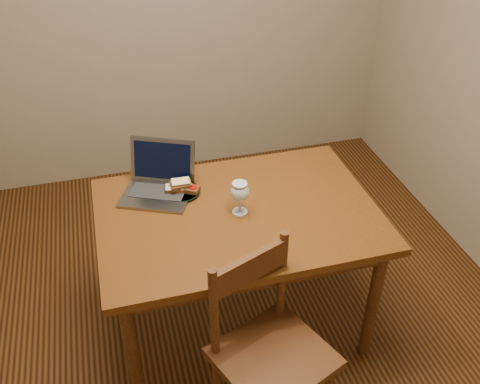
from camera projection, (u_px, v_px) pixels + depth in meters
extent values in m
cube|color=black|center=(223.00, 318.00, 2.94)|extent=(3.20, 3.20, 0.02)
cube|color=#441D0B|center=(238.00, 215.00, 2.51)|extent=(1.30, 0.90, 0.04)
cylinder|color=#39180C|center=(133.00, 355.00, 2.31)|extent=(0.06, 0.06, 0.70)
cylinder|color=#39180C|center=(373.00, 303.00, 2.55)|extent=(0.06, 0.06, 0.70)
cylinder|color=#39180C|center=(118.00, 245.00, 2.89)|extent=(0.06, 0.06, 0.70)
cylinder|color=#39180C|center=(315.00, 211.00, 3.13)|extent=(0.06, 0.06, 0.70)
cube|color=#39180C|center=(273.00, 358.00, 2.19)|extent=(0.55, 0.54, 0.04)
cube|color=#39180C|center=(250.00, 268.00, 2.07)|extent=(0.33, 0.16, 0.12)
cylinder|color=black|center=(182.00, 192.00, 2.61)|extent=(0.18, 0.18, 0.02)
cube|color=slate|center=(156.00, 196.00, 2.58)|extent=(0.39, 0.34, 0.01)
cube|color=slate|center=(163.00, 160.00, 2.63)|extent=(0.32, 0.20, 0.22)
cube|color=black|center=(163.00, 160.00, 2.63)|extent=(0.28, 0.16, 0.18)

